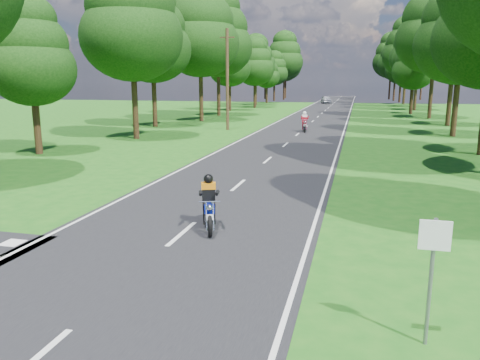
# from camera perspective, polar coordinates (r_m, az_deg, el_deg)

# --- Properties ---
(ground) EXTENTS (160.00, 160.00, 0.00)m
(ground) POSITION_cam_1_polar(r_m,az_deg,el_deg) (10.71, -11.00, -9.83)
(ground) COLOR #165313
(ground) RESTS_ON ground
(main_road) EXTENTS (7.00, 140.00, 0.02)m
(main_road) POSITION_cam_1_polar(r_m,az_deg,el_deg) (59.26, 9.97, 8.01)
(main_road) COLOR black
(main_road) RESTS_ON ground
(road_markings) EXTENTS (7.40, 140.00, 0.01)m
(road_markings) POSITION_cam_1_polar(r_m,az_deg,el_deg) (57.41, 9.69, 7.91)
(road_markings) COLOR silver
(road_markings) RESTS_ON main_road
(treeline) EXTENTS (40.00, 115.35, 14.78)m
(treeline) POSITION_cam_1_polar(r_m,az_deg,el_deg) (69.23, 12.10, 15.31)
(treeline) COLOR black
(treeline) RESTS_ON ground
(telegraph_pole) EXTENTS (1.20, 0.26, 8.00)m
(telegraph_pole) POSITION_cam_1_polar(r_m,az_deg,el_deg) (38.39, -1.55, 12.18)
(telegraph_pole) COLOR #382616
(telegraph_pole) RESTS_ON ground
(road_sign) EXTENTS (0.45, 0.07, 2.00)m
(road_sign) POSITION_cam_1_polar(r_m,az_deg,el_deg) (7.52, 22.41, -9.17)
(road_sign) COLOR slate
(road_sign) RESTS_ON ground
(rider_near_blue) EXTENTS (1.14, 1.85, 1.46)m
(rider_near_blue) POSITION_cam_1_polar(r_m,az_deg,el_deg) (12.61, -3.81, -2.69)
(rider_near_blue) COLOR #0E1B9C
(rider_near_blue) RESTS_ON main_road
(rider_far_red) EXTENTS (0.94, 1.99, 1.59)m
(rider_far_red) POSITION_cam_1_polar(r_m,az_deg,el_deg) (37.34, 7.87, 7.08)
(rider_far_red) COLOR maroon
(rider_far_red) RESTS_ON main_road
(distant_car) EXTENTS (2.39, 4.15, 1.33)m
(distant_car) POSITION_cam_1_polar(r_m,az_deg,el_deg) (85.24, 10.46, 9.61)
(distant_car) COLOR #AEAFB5
(distant_car) RESTS_ON main_road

